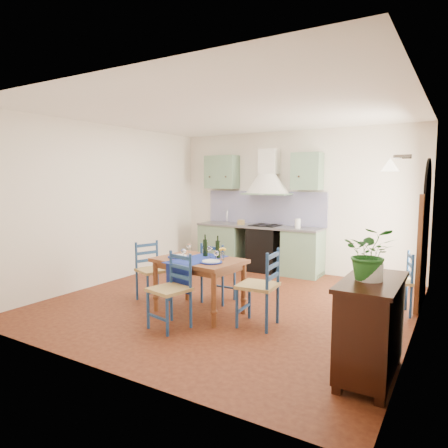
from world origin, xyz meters
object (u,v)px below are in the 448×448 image
(sideboard, at_px, (370,324))
(chair_near, at_px, (171,290))
(dining_table, at_px, (199,265))
(potted_plant, at_px, (370,254))

(sideboard, bearing_deg, chair_near, 178.92)
(dining_table, bearing_deg, chair_near, -87.47)
(dining_table, relative_size, potted_plant, 2.58)
(dining_table, height_order, potted_plant, potted_plant)
(chair_near, height_order, sideboard, sideboard)
(dining_table, height_order, sideboard, dining_table)
(dining_table, height_order, chair_near, dining_table)
(chair_near, relative_size, sideboard, 0.89)
(dining_table, distance_m, potted_plant, 2.54)
(dining_table, bearing_deg, sideboard, -16.13)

